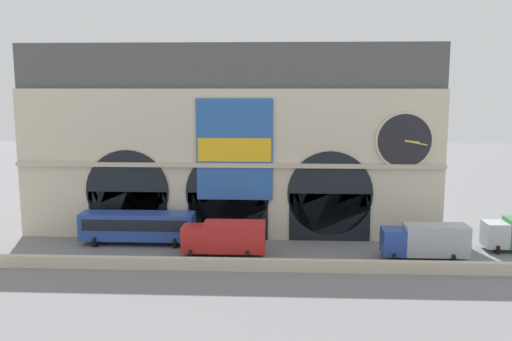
# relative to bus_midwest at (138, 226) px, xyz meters

# --- Properties ---
(ground_plane) EXTENTS (200.00, 200.00, 0.00)m
(ground_plane) POSITION_rel_bus_midwest_xyz_m (8.62, -2.87, -1.78)
(ground_plane) COLOR slate
(quay_parapet_wall) EXTENTS (90.00, 0.70, 1.01)m
(quay_parapet_wall) POSITION_rel_bus_midwest_xyz_m (8.62, -7.28, -1.28)
(quay_parapet_wall) COLOR beige
(quay_parapet_wall) RESTS_ON ground
(station_building) EXTENTS (42.40, 6.03, 19.41)m
(station_building) POSITION_rel_bus_midwest_xyz_m (8.65, 4.95, 7.65)
(station_building) COLOR beige
(station_building) RESTS_ON ground
(bus_midwest) EXTENTS (11.00, 3.25, 3.10)m
(bus_midwest) POSITION_rel_bus_midwest_xyz_m (0.00, 0.00, 0.00)
(bus_midwest) COLOR #28479E
(bus_midwest) RESTS_ON ground
(box_truck_center) EXTENTS (7.50, 2.91, 3.12)m
(box_truck_center) POSITION_rel_bus_midwest_xyz_m (8.84, -3.20, -0.08)
(box_truck_center) COLOR red
(box_truck_center) RESTS_ON ground
(box_truck_east) EXTENTS (7.50, 2.91, 3.12)m
(box_truck_east) POSITION_rel_bus_midwest_xyz_m (26.76, -3.39, -0.08)
(box_truck_east) COLOR #28479E
(box_truck_east) RESTS_ON ground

